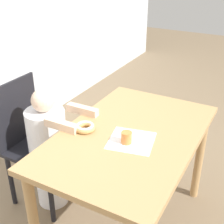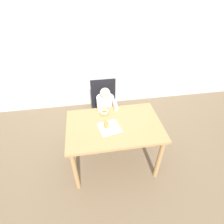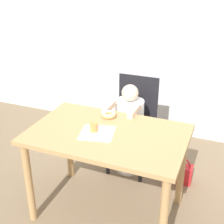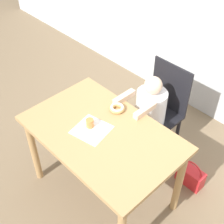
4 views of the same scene
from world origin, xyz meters
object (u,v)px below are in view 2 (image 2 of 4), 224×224
Objects in this scene: donut at (104,112)px; cup at (106,125)px; chair at (105,107)px; handbag at (134,125)px; child_figure at (106,114)px.

cup is at bearing -91.45° from donut.
handbag is at bearing -11.81° from chair.
child_figure is at bearing 80.40° from donut.
handbag is at bearing 48.57° from cup.
handbag is (0.58, 0.38, -0.69)m from donut.
child_figure is at bearing -177.43° from handbag.
chair reaches higher than handbag.
chair is 0.13m from child_figure.
donut is 0.44× the size of handbag.
child_figure is 0.73m from cup.
child_figure reaches higher than cup.
donut is at bearing 88.55° from cup.
cup is (-0.07, -0.64, 0.34)m from child_figure.
chair is 7.53× the size of donut.
handbag is 1.14m from cup.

